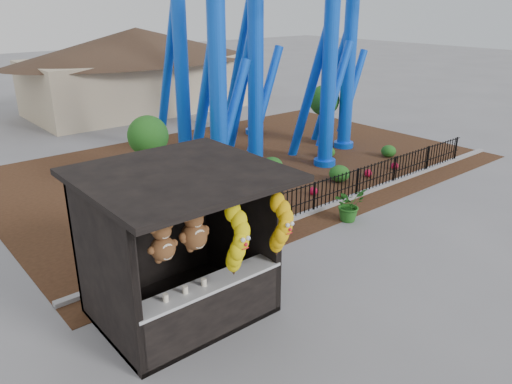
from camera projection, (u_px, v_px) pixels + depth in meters
ground at (323, 285)px, 11.29m from camera, size 120.00×120.00×0.00m
mulch_bed at (242, 165)px, 19.41m from camera, size 18.00×12.00×0.02m
curb at (340, 201)px, 15.81m from camera, size 18.00×0.18×0.12m
prize_booth at (186, 250)px, 9.60m from camera, size 3.50×3.40×3.12m
picket_fence at (359, 182)px, 16.19m from camera, size 12.20×0.06×1.00m
terracotta_planter at (272, 224)px, 13.60m from camera, size 0.92×0.92×0.62m
planter_foliage at (272, 203)px, 13.37m from camera, size 0.70×0.70×0.64m
potted_plant at (349, 204)px, 14.45m from camera, size 0.94×0.83×1.00m
landscaping at (312, 168)px, 18.22m from camera, size 8.83×3.13×0.64m
pavilion at (138, 56)px, 28.10m from camera, size 15.00×15.00×4.80m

